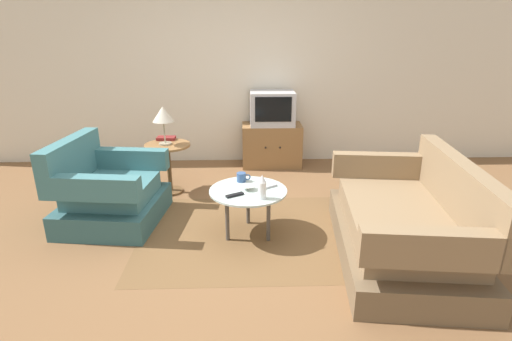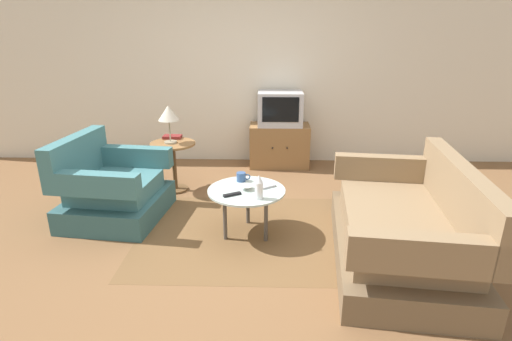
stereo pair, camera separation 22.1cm
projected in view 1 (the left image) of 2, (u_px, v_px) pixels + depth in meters
name	position (u px, v px, depth m)	size (l,w,h in m)	color
ground_plane	(235.00, 238.00, 3.74)	(16.00, 16.00, 0.00)	brown
back_wall	(236.00, 66.00, 5.54)	(9.00, 0.12, 2.70)	beige
area_rug	(248.00, 234.00, 3.81)	(2.04, 1.67, 0.00)	brown
armchair	(108.00, 194.00, 3.98)	(1.00, 1.07, 0.85)	#325C60
couch	(407.00, 226.00, 3.35)	(1.18, 1.85, 0.86)	brown
coffee_table	(248.00, 194.00, 3.67)	(0.72, 0.72, 0.45)	#B2C6C1
side_table	(168.00, 158.00, 4.64)	(0.52, 0.52, 0.59)	olive
tv_stand	(272.00, 145.00, 5.61)	(0.82, 0.46, 0.59)	olive
television	(272.00, 108.00, 5.43)	(0.60, 0.44, 0.45)	#B7B7BC
table_lamp	(163.00, 115.00, 4.46)	(0.24, 0.24, 0.44)	#9E937A
vase	(262.00, 187.00, 3.44)	(0.07, 0.07, 0.22)	white
mug	(242.00, 177.00, 3.84)	(0.14, 0.09, 0.09)	#335184
bowl	(248.00, 188.00, 3.65)	(0.13, 0.13, 0.04)	silver
tv_remote_dark	(235.00, 195.00, 3.52)	(0.16, 0.12, 0.02)	black
tv_remote_silver	(269.00, 186.00, 3.72)	(0.15, 0.13, 0.02)	#B2B2B7
book	(166.00, 138.00, 4.76)	(0.22, 0.14, 0.04)	maroon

